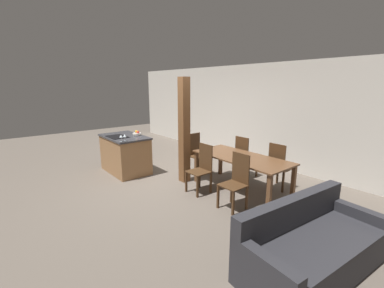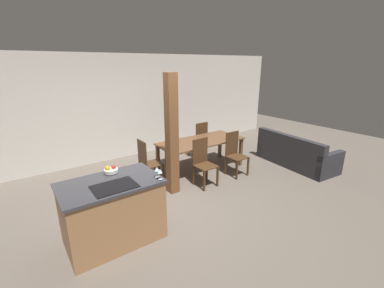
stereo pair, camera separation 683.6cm
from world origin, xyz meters
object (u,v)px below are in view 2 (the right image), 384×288
object	(u,v)px
kitchen_island	(113,211)
wine_glass_middle	(157,169)
fruit_bowl	(111,170)
dining_chair_far_right	(199,140)
dining_chair_near_left	(203,162)
couch	(295,154)
dining_chair_far_left	(170,146)
dining_table	(201,144)
dining_chair_head_end	(148,162)
wine_glass_near	(160,171)
dining_chair_near_right	(235,153)
timber_post	(172,136)

from	to	relation	value
kitchen_island	wine_glass_middle	bearing A→B (deg)	-23.26
fruit_bowl	dining_chair_far_right	size ratio (longest dim) A/B	0.21
dining_chair_near_left	couch	xyz separation A→B (m)	(2.54, -0.51, -0.23)
dining_chair_far_left	dining_chair_far_right	size ratio (longest dim) A/B	1.00
dining_table	couch	xyz separation A→B (m)	(2.08, -1.18, -0.36)
dining_chair_far_left	wine_glass_middle	bearing A→B (deg)	55.34
dining_table	dining_chair_head_end	world-z (taller)	dining_chair_head_end
dining_chair_head_end	fruit_bowl	bearing A→B (deg)	133.74
wine_glass_near	dining_table	xyz separation A→B (m)	(2.01, 1.67, -0.40)
wine_glass_near	dining_chair_far_right	bearing A→B (deg)	43.38
dining_chair_near_left	dining_chair_near_right	size ratio (longest dim) A/B	1.00
dining_chair_far_left	dining_chair_near_right	bearing A→B (deg)	124.42
fruit_bowl	dining_chair_far_left	distance (m)	2.69
dining_chair_far_right	dining_chair_head_end	size ratio (longest dim) A/B	1.00
wine_glass_near	dining_chair_far_right	world-z (taller)	wine_glass_near
kitchen_island	dining_chair_far_left	size ratio (longest dim) A/B	1.35
wine_glass_near	dining_chair_far_right	size ratio (longest dim) A/B	0.15
wine_glass_middle	dining_chair_near_left	world-z (taller)	wine_glass_middle
fruit_bowl	wine_glass_near	size ratio (longest dim) A/B	1.35
wine_glass_near	timber_post	size ratio (longest dim) A/B	0.07
kitchen_island	dining_chair_far_right	size ratio (longest dim) A/B	1.35
wine_glass_near	timber_post	bearing A→B (deg)	51.58
dining_table	dining_chair_far_left	size ratio (longest dim) A/B	2.07
wine_glass_middle	dining_chair_head_end	size ratio (longest dim) A/B	0.15
kitchen_island	dining_chair_far_right	xyz separation A→B (m)	(3.06, 1.99, 0.04)
kitchen_island	dining_chair_far_left	xyz separation A→B (m)	(2.14, 1.99, 0.04)
kitchen_island	dining_table	distance (m)	2.93
dining_table	dining_chair_near_left	bearing A→B (deg)	-124.42
kitchen_island	dining_chair_far_right	world-z (taller)	dining_chair_far_right
kitchen_island	dining_chair_far_right	bearing A→B (deg)	33.10
wine_glass_near	timber_post	xyz separation A→B (m)	(0.86, 1.09, 0.11)
dining_chair_near_left	dining_chair_near_right	world-z (taller)	same
dining_chair_head_end	timber_post	world-z (taller)	timber_post
dining_table	dining_chair_near_right	world-z (taller)	dining_chair_near_right
dining_chair_far_right	couch	bearing A→B (deg)	131.35
dining_chair_far_right	timber_post	size ratio (longest dim) A/B	0.43
wine_glass_near	dining_table	world-z (taller)	wine_glass_near
dining_chair_near_left	dining_chair_far_right	world-z (taller)	same
dining_chair_head_end	dining_chair_far_right	bearing A→B (deg)	-70.20
kitchen_island	timber_post	size ratio (longest dim) A/B	0.58
fruit_bowl	dining_chair_far_left	xyz separation A→B (m)	(2.03, 1.71, -0.46)
timber_post	kitchen_island	bearing A→B (deg)	-152.73
kitchen_island	timber_post	world-z (taller)	timber_post
dining_chair_far_left	timber_post	size ratio (longest dim) A/B	0.43
wine_glass_middle	couch	xyz separation A→B (m)	(4.09, 0.40, -0.76)
dining_chair_near_left	timber_post	xyz separation A→B (m)	(-0.69, 0.09, 0.65)
wine_glass_middle	dining_chair_far_right	size ratio (longest dim) A/B	0.15
dining_chair_near_right	dining_table	bearing A→B (deg)	124.42
fruit_bowl	couch	size ratio (longest dim) A/B	0.10
wine_glass_near	dining_chair_far_left	distance (m)	2.86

